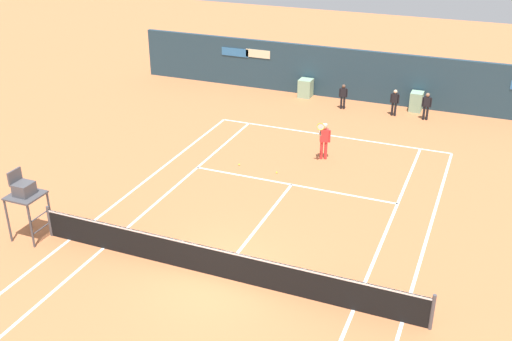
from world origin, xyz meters
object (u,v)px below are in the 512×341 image
at_px(umpire_chair, 25,194).
at_px(tennis_ball_near_service_line, 239,165).
at_px(player_on_baseline, 324,138).
at_px(ball_kid_centre_post, 395,101).
at_px(tennis_ball_by_sideline, 277,172).
at_px(ball_kid_left_post, 343,95).
at_px(ball_kid_right_post, 427,104).

xyz_separation_m(umpire_chair, tennis_ball_near_service_line, (3.98, 7.54, -1.54)).
xyz_separation_m(player_on_baseline, ball_kid_centre_post, (1.70, 6.25, -0.17)).
bearing_deg(player_on_baseline, tennis_ball_near_service_line, 11.09).
relative_size(tennis_ball_near_service_line, tennis_ball_by_sideline, 1.00).
height_order(ball_kid_left_post, tennis_ball_near_service_line, ball_kid_left_post).
height_order(ball_kid_right_post, tennis_ball_by_sideline, ball_kid_right_post).
height_order(ball_kid_left_post, tennis_ball_by_sideline, ball_kid_left_post).
xyz_separation_m(player_on_baseline, ball_kid_left_post, (-0.85, 6.25, -0.20)).
bearing_deg(umpire_chair, player_on_baseline, 143.61).
distance_m(player_on_baseline, tennis_ball_near_service_line, 3.62).
distance_m(player_on_baseline, ball_kid_centre_post, 6.48).
xyz_separation_m(ball_kid_left_post, tennis_ball_by_sideline, (-0.45, -8.25, -0.70)).
bearing_deg(player_on_baseline, tennis_ball_by_sideline, 35.53).
xyz_separation_m(player_on_baseline, tennis_ball_near_service_line, (-2.96, -1.88, -0.90)).
bearing_deg(tennis_ball_near_service_line, tennis_ball_by_sideline, -3.79).
distance_m(ball_kid_right_post, tennis_ball_by_sideline, 9.43).
xyz_separation_m(tennis_ball_near_service_line, tennis_ball_by_sideline, (1.66, -0.11, 0.00)).
bearing_deg(tennis_ball_near_service_line, umpire_chair, -117.85).
height_order(umpire_chair, ball_kid_right_post, umpire_chair).
bearing_deg(ball_kid_right_post, ball_kid_left_post, -5.13).
height_order(umpire_chair, ball_kid_centre_post, umpire_chair).
bearing_deg(ball_kid_right_post, tennis_ball_near_service_line, 47.64).
xyz_separation_m(ball_kid_centre_post, tennis_ball_near_service_line, (-4.66, -8.14, -0.73)).
distance_m(ball_kid_left_post, tennis_ball_by_sideline, 8.29).
distance_m(tennis_ball_near_service_line, tennis_ball_by_sideline, 1.67).
bearing_deg(tennis_ball_near_service_line, ball_kid_left_post, 75.48).
height_order(tennis_ball_near_service_line, tennis_ball_by_sideline, same).
height_order(player_on_baseline, ball_kid_centre_post, player_on_baseline).
xyz_separation_m(umpire_chair, player_on_baseline, (6.94, 9.42, -0.64)).
bearing_deg(player_on_baseline, ball_kid_centre_post, -126.58).
distance_m(umpire_chair, tennis_ball_by_sideline, 9.45).
bearing_deg(ball_kid_centre_post, tennis_ball_near_service_line, 66.12).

